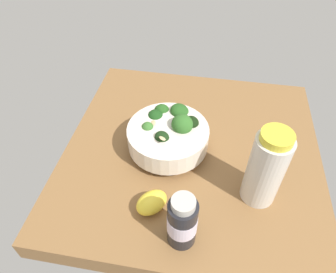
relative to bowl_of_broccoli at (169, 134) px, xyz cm
name	(u,v)px	position (x,y,z in cm)	size (l,w,h in cm)	color
ground_plane	(192,155)	(-5.33, -0.68, -6.69)	(57.30, 57.30, 4.85)	brown
bowl_of_broccoli	(169,134)	(0.00, 0.00, 0.00)	(17.77, 18.35, 9.75)	silver
lemon_wedge	(152,202)	(0.48, 16.34, -2.19)	(6.36, 4.38, 4.14)	yellow
bottle_tall	(182,222)	(-5.90, 21.27, 1.32)	(5.16, 5.16, 11.87)	black
bottle_short	(266,168)	(-19.50, 9.62, 4.08)	(6.71, 6.71, 17.10)	beige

